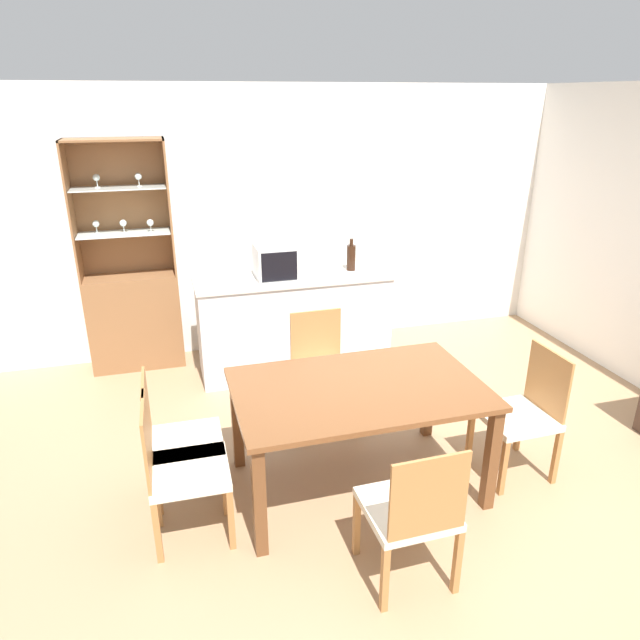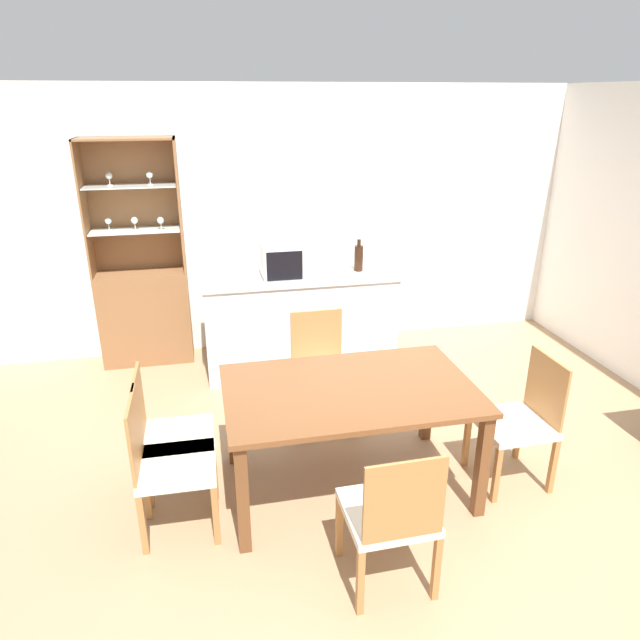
# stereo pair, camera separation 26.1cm
# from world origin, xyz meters

# --- Properties ---
(ground_plane) EXTENTS (18.00, 18.00, 0.00)m
(ground_plane) POSITION_xyz_m (0.00, 0.00, 0.00)
(ground_plane) COLOR #A37F5B
(wall_back) EXTENTS (6.80, 0.06, 2.55)m
(wall_back) POSITION_xyz_m (0.00, 2.63, 1.27)
(wall_back) COLOR white
(wall_back) RESTS_ON ground_plane
(kitchen_counter) EXTENTS (1.77, 0.56, 0.92)m
(kitchen_counter) POSITION_xyz_m (-0.32, 1.94, 0.46)
(kitchen_counter) COLOR silver
(kitchen_counter) RESTS_ON ground_plane
(display_cabinet) EXTENTS (0.84, 0.35, 2.10)m
(display_cabinet) POSITION_xyz_m (-1.74, 2.44, 0.61)
(display_cabinet) COLOR brown
(display_cabinet) RESTS_ON ground_plane
(dining_table) EXTENTS (1.56, 0.99, 0.74)m
(dining_table) POSITION_xyz_m (-0.33, 0.12, 0.65)
(dining_table) COLOR brown
(dining_table) RESTS_ON ground_plane
(dining_chair_side_left_far) EXTENTS (0.45, 0.45, 0.89)m
(dining_chair_side_left_far) POSITION_xyz_m (-1.45, 0.27, 0.45)
(dining_chair_side_left_far) COLOR beige
(dining_chair_side_left_far) RESTS_ON ground_plane
(dining_chair_head_near) EXTENTS (0.45, 0.45, 0.89)m
(dining_chair_head_near) POSITION_xyz_m (-0.33, -0.72, 0.45)
(dining_chair_head_near) COLOR beige
(dining_chair_head_near) RESTS_ON ground_plane
(dining_chair_side_left_near) EXTENTS (0.45, 0.45, 0.89)m
(dining_chair_side_left_near) POSITION_xyz_m (-1.45, -0.03, 0.45)
(dining_chair_side_left_near) COLOR beige
(dining_chair_side_left_near) RESTS_ON ground_plane
(dining_chair_head_far) EXTENTS (0.45, 0.45, 0.89)m
(dining_chair_head_far) POSITION_xyz_m (-0.33, 0.95, 0.45)
(dining_chair_head_far) COLOR beige
(dining_chair_head_far) RESTS_ON ground_plane
(dining_chair_side_right_near) EXTENTS (0.45, 0.45, 0.89)m
(dining_chair_side_right_near) POSITION_xyz_m (0.79, -0.03, 0.45)
(dining_chair_side_right_near) COLOR beige
(dining_chair_side_right_near) RESTS_ON ground_plane
(microwave) EXTENTS (0.49, 0.36, 0.29)m
(microwave) POSITION_xyz_m (-0.41, 1.94, 1.07)
(microwave) COLOR silver
(microwave) RESTS_ON kitchen_counter
(wine_bottle) EXTENTS (0.08, 0.08, 0.30)m
(wine_bottle) POSITION_xyz_m (0.24, 1.97, 1.05)
(wine_bottle) COLOR black
(wine_bottle) RESTS_ON kitchen_counter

